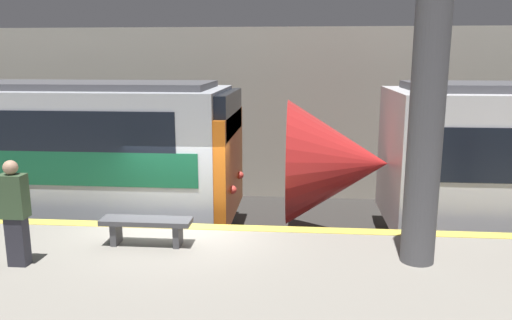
{
  "coord_description": "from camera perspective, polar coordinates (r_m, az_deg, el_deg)",
  "views": [
    {
      "loc": [
        2.2,
        -8.75,
        4.23
      ],
      "look_at": [
        1.35,
        0.84,
        2.22
      ],
      "focal_mm": 35.0,
      "sensor_mm": 36.0,
      "label": 1
    }
  ],
  "objects": [
    {
      "name": "ground_plane",
      "position": [
        9.96,
        -8.45,
        -13.45
      ],
      "size": [
        120.0,
        120.0,
        0.0
      ],
      "primitive_type": "plane",
      "color": "#33302D"
    },
    {
      "name": "station_rear_barrier",
      "position": [
        15.04,
        -3.43,
        5.28
      ],
      "size": [
        50.0,
        0.15,
        5.05
      ],
      "color": "#B2AD9E",
      "rests_on": "ground"
    },
    {
      "name": "platform_bench",
      "position": [
        8.51,
        -12.41,
        -7.3
      ],
      "size": [
        1.5,
        0.4,
        0.45
      ],
      "color": "#4C4C51",
      "rests_on": "platform"
    },
    {
      "name": "platform",
      "position": [
        7.65,
        -12.91,
        -17.08
      ],
      "size": [
        40.0,
        4.81,
        1.16
      ],
      "color": "gray",
      "rests_on": "ground"
    },
    {
      "name": "person_waiting",
      "position": [
        8.19,
        -25.85,
        -5.27
      ],
      "size": [
        0.38,
        0.24,
        1.61
      ],
      "color": "#2D2D38",
      "rests_on": "platform"
    },
    {
      "name": "support_pillar_near",
      "position": [
        7.65,
        18.82,
        3.2
      ],
      "size": [
        0.5,
        0.5,
        4.04
      ],
      "color": "#56565B",
      "rests_on": "platform"
    }
  ]
}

